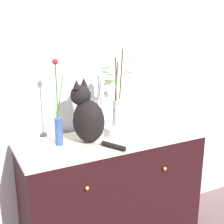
# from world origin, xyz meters

# --- Properties ---
(wall_back) EXTENTS (4.40, 0.08, 2.60)m
(wall_back) POSITION_xyz_m (0.00, 0.29, 1.30)
(wall_back) COLOR silver
(wall_back) RESTS_ON ground_plane
(sideboard) EXTENTS (1.25, 0.45, 0.84)m
(sideboard) POSITION_xyz_m (0.00, -0.00, 0.42)
(sideboard) COLOR black
(sideboard) RESTS_ON ground_plane
(cat_sitting) EXTENTS (0.28, 0.38, 0.41)m
(cat_sitting) POSITION_xyz_m (-0.16, 0.02, 1.01)
(cat_sitting) COLOR black
(cat_sitting) RESTS_ON sideboard
(vase_slim_green) EXTENTS (0.07, 0.05, 0.54)m
(vase_slim_green) POSITION_xyz_m (-0.35, 0.05, 0.99)
(vase_slim_green) COLOR #2F498A
(vase_slim_green) RESTS_ON sideboard
(bowl_porcelain) EXTENTS (0.19, 0.19, 0.06)m
(bowl_porcelain) POSITION_xyz_m (0.07, 0.04, 0.87)
(bowl_porcelain) COLOR white
(bowl_porcelain) RESTS_ON sideboard
(vase_glass_clear) EXTENTS (0.23, 0.16, 0.52)m
(vase_glass_clear) POSITION_xyz_m (0.07, 0.04, 1.03)
(vase_glass_clear) COLOR silver
(vase_glass_clear) RESTS_ON bowl_porcelain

